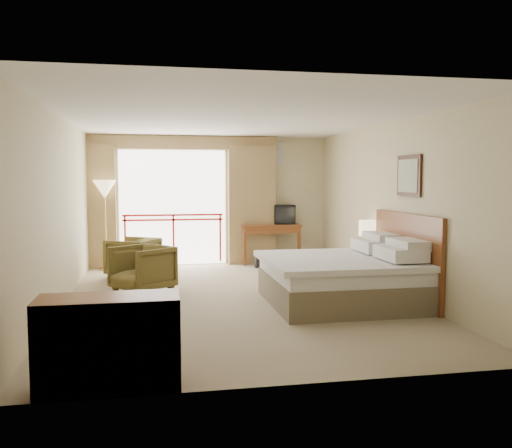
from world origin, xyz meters
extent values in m
plane|color=gray|center=(0.00, 0.00, 0.00)|extent=(7.00, 7.00, 0.00)
plane|color=white|center=(0.00, 0.00, 2.70)|extent=(7.00, 7.00, 0.00)
plane|color=beige|center=(0.00, 3.50, 1.35)|extent=(5.00, 0.00, 5.00)
plane|color=beige|center=(0.00, -3.50, 1.35)|extent=(5.00, 0.00, 5.00)
plane|color=beige|center=(-2.50, 0.00, 1.35)|extent=(0.00, 7.00, 7.00)
plane|color=beige|center=(2.50, 0.00, 1.35)|extent=(0.00, 7.00, 7.00)
plane|color=white|center=(-0.80, 3.48, 1.20)|extent=(2.40, 0.00, 2.40)
cube|color=#AC1D0E|center=(-0.80, 3.46, 0.95)|extent=(2.09, 0.03, 0.04)
cube|color=#AC1D0E|center=(-0.80, 3.46, 1.05)|extent=(2.09, 0.03, 0.04)
cube|color=#AC1D0E|center=(-1.79, 3.46, 0.55)|extent=(0.04, 0.03, 1.00)
cube|color=#AC1D0E|center=(-0.80, 3.46, 0.55)|extent=(0.04, 0.03, 1.00)
cube|color=#AC1D0E|center=(0.19, 3.46, 0.55)|extent=(0.04, 0.03, 1.00)
cube|color=olive|center=(-2.45, 3.35, 1.25)|extent=(1.00, 0.26, 2.50)
cube|color=olive|center=(0.85, 3.35, 1.25)|extent=(1.00, 0.26, 2.50)
cube|color=olive|center=(-0.80, 3.38, 2.55)|extent=(4.40, 0.22, 0.28)
cube|color=silver|center=(1.30, 3.47, 2.35)|extent=(0.50, 0.04, 0.50)
cube|color=brown|center=(1.45, -0.60, 0.20)|extent=(2.05, 2.00, 0.40)
cube|color=silver|center=(1.45, -0.60, 0.50)|extent=(2.01, 1.96, 0.22)
cube|color=silver|center=(1.40, -0.60, 0.63)|extent=(2.09, 2.06, 0.08)
cube|color=silver|center=(2.15, -1.05, 0.78)|extent=(0.50, 0.75, 0.18)
cube|color=silver|center=(2.15, -0.15, 0.78)|extent=(0.50, 0.75, 0.18)
cube|color=silver|center=(2.28, -1.05, 0.90)|extent=(0.40, 0.70, 0.14)
cube|color=silver|center=(2.28, -0.15, 0.90)|extent=(0.40, 0.70, 0.14)
cube|color=brown|center=(2.46, -0.60, 0.65)|extent=(0.06, 2.10, 1.30)
cube|color=black|center=(2.48, -0.60, 1.85)|extent=(0.03, 0.72, 0.60)
cube|color=silver|center=(2.46, -0.60, 1.85)|extent=(0.01, 0.60, 0.48)
cube|color=brown|center=(2.39, 0.64, 0.27)|extent=(0.40, 0.47, 0.53)
cylinder|color=tan|center=(2.39, 0.69, 0.57)|extent=(0.13, 0.13, 0.04)
cylinder|color=tan|center=(2.39, 0.69, 0.73)|extent=(0.03, 0.03, 0.33)
cylinder|color=#FFE5B2|center=(2.39, 0.69, 0.97)|extent=(0.31, 0.31, 0.26)
cube|color=black|center=(2.34, 0.49, 0.57)|extent=(0.19, 0.15, 0.08)
cube|color=brown|center=(1.25, 3.35, 0.81)|extent=(1.28, 0.62, 0.05)
cube|color=brown|center=(0.66, 3.09, 0.39)|extent=(0.06, 0.06, 0.79)
cube|color=brown|center=(1.83, 3.09, 0.39)|extent=(0.06, 0.06, 0.79)
cube|color=brown|center=(0.66, 3.62, 0.39)|extent=(0.06, 0.06, 0.79)
cube|color=brown|center=(1.83, 3.62, 0.39)|extent=(0.06, 0.06, 0.79)
cube|color=brown|center=(1.25, 3.62, 0.48)|extent=(1.17, 0.03, 0.59)
cube|color=brown|center=(1.25, 3.08, 0.73)|extent=(1.17, 0.03, 0.13)
cube|color=black|center=(1.55, 3.35, 1.04)|extent=(0.46, 0.36, 0.42)
cube|color=black|center=(1.55, 3.18, 1.04)|extent=(0.42, 0.02, 0.33)
cylinder|color=black|center=(0.90, 3.35, 0.96)|extent=(0.12, 0.12, 0.26)
cylinder|color=white|center=(1.05, 3.30, 0.88)|extent=(0.08, 0.08, 0.09)
cylinder|color=black|center=(0.92, 2.75, 0.15)|extent=(0.26, 0.26, 0.31)
imported|color=#473C19|center=(-1.59, 2.17, 0.00)|extent=(1.08, 1.07, 0.73)
imported|color=#473C19|center=(-1.40, 0.77, 0.00)|extent=(1.14, 1.13, 0.75)
cylinder|color=black|center=(-1.75, 1.58, 0.48)|extent=(0.45, 0.45, 0.04)
cylinder|color=black|center=(-1.75, 1.58, 0.25)|extent=(0.05, 0.05, 0.45)
cylinder|color=black|center=(-1.75, 1.58, 0.02)|extent=(0.33, 0.33, 0.03)
imported|color=white|center=(-1.75, 1.58, 0.50)|extent=(0.18, 0.23, 0.02)
cylinder|color=tan|center=(-2.15, 3.08, 0.02)|extent=(0.29, 0.29, 0.03)
cylinder|color=tan|center=(-2.15, 3.08, 0.78)|extent=(0.03, 0.03, 1.55)
cone|color=#FFE5B2|center=(-2.15, 3.08, 1.60)|extent=(0.45, 0.45, 0.36)
cube|color=brown|center=(-1.59, -3.27, 0.40)|extent=(1.20, 0.50, 0.80)
cube|color=black|center=(-1.59, -3.52, 0.40)|extent=(1.10, 0.02, 0.70)
camera|label=1|loc=(-1.20, -7.98, 1.80)|focal=38.00mm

